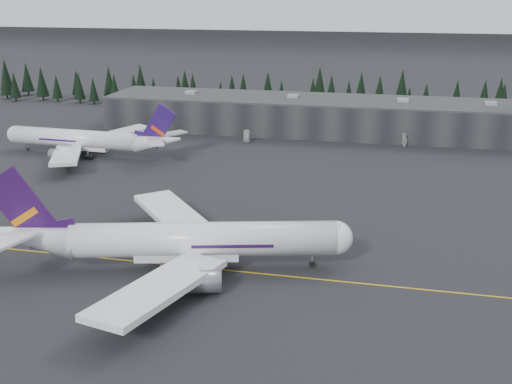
% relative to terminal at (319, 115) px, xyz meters
% --- Properties ---
extents(ground, '(1400.00, 1400.00, 0.00)m').
position_rel_terminal_xyz_m(ground, '(0.00, -125.00, -6.30)').
color(ground, black).
rests_on(ground, ground).
extents(taxiline, '(400.00, 0.40, 0.02)m').
position_rel_terminal_xyz_m(taxiline, '(0.00, -127.00, -6.29)').
color(taxiline, gold).
rests_on(taxiline, ground).
extents(terminal, '(160.00, 30.00, 12.60)m').
position_rel_terminal_xyz_m(terminal, '(0.00, 0.00, 0.00)').
color(terminal, black).
rests_on(terminal, ground).
extents(treeline, '(360.00, 20.00, 15.00)m').
position_rel_terminal_xyz_m(treeline, '(0.00, 37.00, 1.20)').
color(treeline, black).
rests_on(treeline, ground).
extents(mountain_ridge, '(4400.00, 900.00, 420.00)m').
position_rel_terminal_xyz_m(mountain_ridge, '(0.00, 875.00, -6.30)').
color(mountain_ridge, white).
rests_on(mountain_ridge, ground).
extents(jet_main, '(69.39, 63.20, 20.81)m').
position_rel_terminal_xyz_m(jet_main, '(-11.16, -128.57, -0.43)').
color(jet_main, white).
rests_on(jet_main, ground).
extents(jet_parked, '(62.13, 57.25, 18.26)m').
position_rel_terminal_xyz_m(jet_parked, '(-66.73, -51.94, -1.15)').
color(jet_parked, silver).
rests_on(jet_parked, ground).
extents(gse_vehicle_a, '(3.61, 5.10, 1.29)m').
position_rel_terminal_xyz_m(gse_vehicle_a, '(-22.29, -23.00, -5.65)').
color(gse_vehicle_a, silver).
rests_on(gse_vehicle_a, ground).
extents(gse_vehicle_b, '(5.00, 3.71, 1.58)m').
position_rel_terminal_xyz_m(gse_vehicle_b, '(31.57, -16.30, -5.51)').
color(gse_vehicle_b, '#BABABD').
rests_on(gse_vehicle_b, ground).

